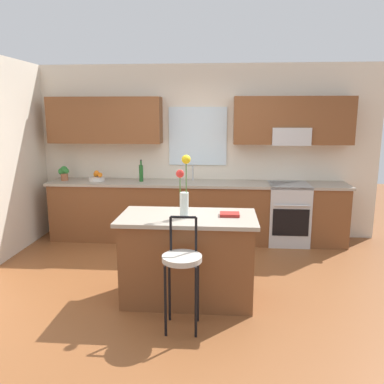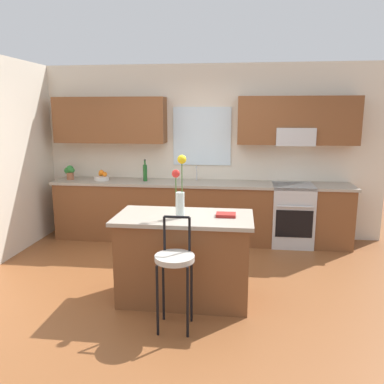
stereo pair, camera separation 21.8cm
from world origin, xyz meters
TOP-DOWN VIEW (x-y plane):
  - ground_plane at (0.00, 0.00)m, footprint 14.00×14.00m
  - back_wall_assembly at (0.03, 1.98)m, footprint 5.60×0.50m
  - counter_run at (-0.00, 1.70)m, footprint 4.56×0.64m
  - sink_faucet at (-0.07, 1.84)m, footprint 0.02×0.13m
  - oven_range at (1.39, 1.68)m, footprint 0.60×0.64m
  - kitchen_island at (0.05, -0.29)m, footprint 1.42×0.75m
  - bar_stool_near at (0.05, -0.87)m, footprint 0.36×0.36m
  - flower_vase at (0.01, -0.36)m, footprint 0.15×0.09m
  - cookbook at (0.48, -0.26)m, footprint 0.20×0.15m
  - fruit_bowl_oranges at (-1.56, 1.70)m, footprint 0.24×0.24m
  - bottle_olive_oil at (-0.86, 1.70)m, footprint 0.06×0.06m
  - potted_plant_small at (-2.09, 1.70)m, footprint 0.18×0.12m

SIDE VIEW (x-z plane):
  - ground_plane at x=0.00m, z-range 0.00..0.00m
  - oven_range at x=1.39m, z-range 0.00..0.92m
  - kitchen_island at x=0.05m, z-range 0.00..0.92m
  - counter_run at x=0.00m, z-range 0.01..0.93m
  - bar_stool_near at x=0.05m, z-range 0.11..1.16m
  - cookbook at x=0.48m, z-range 0.92..0.95m
  - fruit_bowl_oranges at x=-1.56m, z-range 0.89..1.05m
  - potted_plant_small at x=-2.09m, z-range 0.93..1.16m
  - bottle_olive_oil at x=-0.86m, z-range 0.89..1.23m
  - sink_faucet at x=-0.07m, z-range 0.95..1.18m
  - flower_vase at x=0.01m, z-range 0.88..1.52m
  - back_wall_assembly at x=0.03m, z-range 0.16..2.86m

